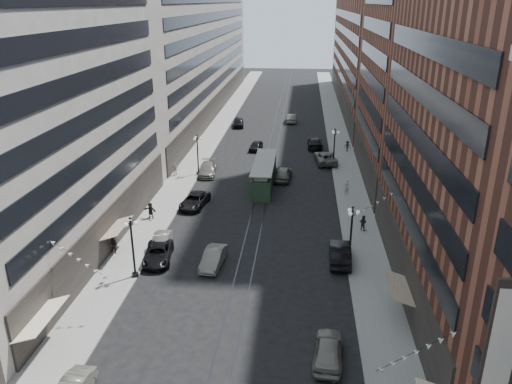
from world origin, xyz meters
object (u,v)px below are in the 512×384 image
(car_4, at_px, (328,350))
(car_extra_0, at_px, (161,242))
(car_14, at_px, (291,118))
(pedestrian_2, at_px, (113,245))
(car_7, at_px, (195,201))
(car_12, at_px, (315,143))
(lamppost_se_far, at_px, (351,233))
(car_10, at_px, (340,253))
(car_extra_1, at_px, (213,258))
(pedestrian_7, at_px, (363,223))
(car_9, at_px, (238,122))
(lamppost_se_mid, at_px, (334,147))
(car_extra_2, at_px, (283,173))
(pedestrian_8, at_px, (346,187))
(lamppost_sw_mid, at_px, (198,153))
(streetcar, at_px, (264,175))
(pedestrian_9, at_px, (347,146))
(car_11, at_px, (326,158))
(lamppost_sw_far, at_px, (132,245))
(car_13, at_px, (256,146))
(car_8, at_px, (208,169))
(car_2, at_px, (158,254))
(pedestrian_5, at_px, (150,210))
(pedestrian_6, at_px, (175,169))

(car_4, bearing_deg, car_extra_0, -38.33)
(car_14, bearing_deg, pedestrian_2, 73.68)
(car_7, height_order, car_12, car_12)
(lamppost_se_far, distance_m, car_10, 2.41)
(lamppost_se_far, height_order, car_4, lamppost_se_far)
(car_10, relative_size, car_extra_1, 1.15)
(pedestrian_7, bearing_deg, car_9, -31.16)
(lamppost_se_mid, height_order, car_extra_0, lamppost_se_mid)
(car_extra_2, bearing_deg, pedestrian_8, 151.63)
(lamppost_se_mid, xyz_separation_m, car_extra_0, (-17.60, -26.57, -2.39))
(lamppost_sw_mid, xyz_separation_m, streetcar, (9.20, -3.37, -1.60))
(lamppost_se_mid, bearing_deg, pedestrian_8, -84.71)
(pedestrian_8, height_order, pedestrian_9, pedestrian_8)
(car_7, bearing_deg, car_extra_0, -87.61)
(lamppost_se_mid, xyz_separation_m, streetcar, (-9.20, -8.37, -1.60))
(pedestrian_2, bearing_deg, car_extra_2, 66.98)
(car_7, xyz_separation_m, pedestrian_9, (19.17, 23.93, 0.25))
(car_7, height_order, pedestrian_9, pedestrian_9)
(car_10, distance_m, car_11, 29.54)
(lamppost_sw_far, distance_m, car_12, 44.91)
(car_13, xyz_separation_m, car_14, (5.06, 19.86, 0.11))
(streetcar, relative_size, car_11, 1.92)
(car_extra_2, bearing_deg, lamppost_se_mid, -135.39)
(pedestrian_2, height_order, car_8, pedestrian_2)
(lamppost_se_mid, xyz_separation_m, car_extra_2, (-6.86, -5.79, -2.22))
(lamppost_sw_mid, distance_m, car_extra_1, 25.21)
(lamppost_sw_mid, height_order, car_2, lamppost_sw_mid)
(car_8, xyz_separation_m, car_extra_1, (5.08, -24.55, -0.03))
(streetcar, distance_m, car_13, 16.33)
(car_9, bearing_deg, streetcar, -83.65)
(car_13, bearing_deg, car_9, 114.51)
(streetcar, distance_m, pedestrian_8, 10.51)
(pedestrian_5, bearing_deg, car_8, 97.30)
(lamppost_se_mid, distance_m, pedestrian_8, 11.08)
(car_2, relative_size, pedestrian_6, 2.95)
(car_9, bearing_deg, car_12, -49.91)
(car_9, distance_m, car_12, 19.36)
(lamppost_se_mid, height_order, car_14, lamppost_se_mid)
(pedestrian_6, bearing_deg, car_7, 95.66)
(lamppost_sw_mid, distance_m, car_extra_2, 11.78)
(car_4, bearing_deg, pedestrian_6, -56.43)
(pedestrian_9, bearing_deg, car_13, -166.21)
(lamppost_sw_mid, relative_size, car_12, 0.96)
(car_9, relative_size, pedestrian_5, 2.76)
(car_extra_0, bearing_deg, lamppost_se_mid, 51.77)
(car_11, distance_m, pedestrian_7, 23.01)
(car_extra_0, bearing_deg, car_9, 84.04)
(streetcar, relative_size, car_7, 2.20)
(lamppost_se_mid, bearing_deg, car_extra_1, -112.43)
(pedestrian_2, bearing_deg, car_4, -23.16)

